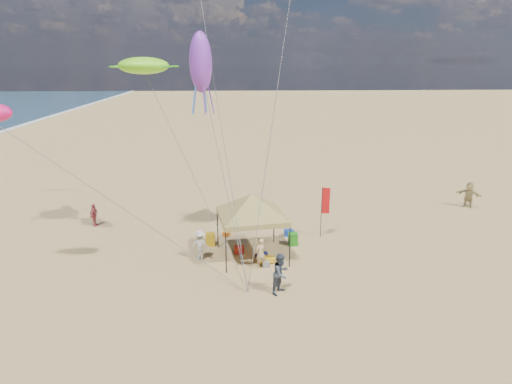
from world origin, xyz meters
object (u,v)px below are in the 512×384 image
cooler_blue (289,233)px  person_near_c (200,245)px  cooler_red (239,250)px  person_far_a (94,215)px  person_near_a (260,253)px  beach_cart (266,259)px  person_near_b (281,273)px  chair_green (293,239)px  canopy_tent (252,197)px  feather_flag (325,204)px  chair_yellow (210,239)px  person_far_c (469,195)px

cooler_blue → person_near_c: bearing=-149.7°
cooler_red → person_far_a: 10.20m
person_near_a → cooler_blue: bearing=-148.3°
beach_cart → person_near_b: size_ratio=0.48×
cooler_red → person_near_a: person_near_a is taller
chair_green → person_near_a: 3.43m
canopy_tent → beach_cart: 3.33m
person_far_a → chair_green: bearing=-93.9°
person_far_a → canopy_tent: bearing=-104.6°
person_near_b → person_far_a: size_ratio=1.30×
canopy_tent → feather_flag: size_ratio=2.08×
chair_green → person_far_a: (-12.13, 3.70, 0.38)m
chair_yellow → person_far_a: size_ratio=0.48×
canopy_tent → chair_yellow: (-2.28, 1.63, -3.00)m
person_far_c → canopy_tent: bearing=-114.5°
cooler_blue → chair_green: (0.05, -1.36, 0.16)m
feather_flag → person_near_b: 7.22m
beach_cart → person_near_a: (-0.32, -0.51, 0.59)m
person_near_b → feather_flag: bearing=14.3°
person_far_a → cooler_red: bearing=-104.1°
person_near_b → cooler_red: bearing=63.7°
chair_yellow → person_near_c: person_near_c is taller
cooler_red → cooler_blue: size_ratio=1.00×
beach_cart → person_near_a: 0.84m
chair_green → person_near_c: (-5.11, -1.59, 0.45)m
feather_flag → cooler_red: feather_flag is taller
canopy_tent → person_near_c: 3.73m
person_far_a → person_near_c: bearing=-114.0°
cooler_blue → person_near_b: (-1.22, -6.65, 0.76)m
chair_green → beach_cart: chair_green is taller
chair_green → person_near_a: (-2.03, -2.73, 0.44)m
feather_flag → person_near_a: feather_flag is taller
cooler_blue → person_near_b: size_ratio=0.29×
canopy_tent → person_far_c: 17.62m
person_near_a → canopy_tent: bearing=-107.1°
person_near_c → canopy_tent: bearing=-160.9°
cooler_red → feather_flag: bearing=21.8°
cooler_red → cooler_blue: same height
canopy_tent → feather_flag: 5.16m
beach_cart → person_near_c: (-3.40, 0.63, 0.60)m
person_near_b → person_near_c: person_near_b is taller
person_near_a → person_near_b: size_ratio=0.83×
feather_flag → person_far_c: (11.45, 4.95, -1.15)m
chair_green → beach_cart: (-1.71, -2.22, -0.15)m
beach_cart → person_far_a: bearing=150.4°
person_near_b → cooler_blue: bearing=30.9°
person_near_a → person_far_a: person_near_a is taller
beach_cart → person_near_b: 3.19m
person_far_a → chair_yellow: bearing=-101.9°
cooler_red → person_far_a: (-9.07, 4.64, 0.54)m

